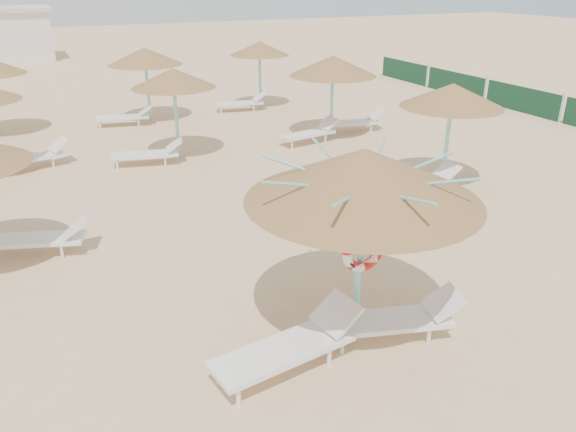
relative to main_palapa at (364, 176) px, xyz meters
name	(u,v)px	position (x,y,z in m)	size (l,w,h in m)	color
ground	(350,321)	(0.10, 0.33, -2.61)	(120.00, 120.00, 0.00)	#DDB587
main_palapa	(364,176)	(0.00, 0.00, 0.00)	(3.35, 3.35, 3.00)	#78D0CD
lounger_main_a	(292,345)	(-1.24, -0.32, -2.22)	(2.32, 1.01, 0.81)	white
lounger_main_b	(398,318)	(0.54, -0.35, -2.26)	(2.13, 1.13, 0.74)	white
palapa_field	(172,78)	(0.03, 10.73, -0.31)	(15.04, 13.54, 2.72)	#78D0CD
windbreak_fence	(523,100)	(14.10, 10.28, -2.11)	(0.08, 19.84, 1.10)	#1A4E30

